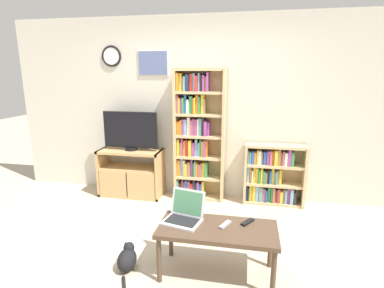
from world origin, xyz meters
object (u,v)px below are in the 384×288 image
object	(u,v)px
cat	(127,259)
television	(130,131)
coffee_table	(217,233)
laptop	(184,214)
remote_far_from_laptop	(248,222)
remote_near_laptop	(225,225)
bookshelf_tall	(196,136)
bookshelf_short	(271,175)
tv_stand	(131,173)

from	to	relation	value
cat	television	bearing A→B (deg)	105.61
coffee_table	laptop	bearing A→B (deg)	166.58
remote_far_from_laptop	remote_near_laptop	bearing A→B (deg)	-121.74
television	bookshelf_tall	world-z (taller)	bookshelf_tall
television	bookshelf_tall	size ratio (longest dim) A/B	0.43
remote_near_laptop	cat	size ratio (longest dim) A/B	0.33
television	remote_near_laptop	size ratio (longest dim) A/B	4.94
bookshelf_tall	coffee_table	world-z (taller)	bookshelf_tall
bookshelf_short	remote_near_laptop	bearing A→B (deg)	-107.07
television	bookshelf_short	xyz separation A→B (m)	(2.04, 0.10, -0.58)
bookshelf_tall	cat	distance (m)	2.01
tv_stand	coffee_table	distance (m)	2.17
laptop	remote_near_laptop	xyz separation A→B (m)	(0.38, -0.03, -0.06)
bookshelf_tall	coffee_table	distance (m)	1.85
remote_far_from_laptop	laptop	bearing A→B (deg)	-140.72
remote_far_from_laptop	cat	world-z (taller)	remote_far_from_laptop
bookshelf_tall	remote_far_from_laptop	xyz separation A→B (m)	(0.76, -1.58, -0.45)
remote_near_laptop	cat	xyz separation A→B (m)	(-0.90, -0.13, -0.38)
bookshelf_tall	cat	world-z (taller)	bookshelf_tall
bookshelf_short	remote_near_laptop	distance (m)	1.74
bookshelf_tall	coffee_table	bearing A→B (deg)	-73.70
television	bookshelf_tall	distance (m)	0.97
remote_near_laptop	remote_far_from_laptop	xyz separation A→B (m)	(0.20, 0.09, 0.00)
tv_stand	remote_far_from_laptop	xyz separation A→B (m)	(1.74, -1.46, 0.13)
bookshelf_short	remote_near_laptop	xyz separation A→B (m)	(-0.51, -1.67, 0.07)
coffee_table	remote_near_laptop	bearing A→B (deg)	32.81
television	remote_near_laptop	distance (m)	2.25
television	cat	world-z (taller)	television
coffee_table	laptop	world-z (taller)	laptop
tv_stand	laptop	world-z (taller)	laptop
bookshelf_short	tv_stand	bearing A→B (deg)	-176.82
bookshelf_short	laptop	xyz separation A→B (m)	(-0.89, -1.63, 0.13)
bookshelf_tall	remote_near_laptop	world-z (taller)	bookshelf_tall
remote_near_laptop	television	bearing A→B (deg)	-20.51
television	cat	distance (m)	2.02
laptop	cat	world-z (taller)	laptop
bookshelf_short	remote_far_from_laptop	world-z (taller)	bookshelf_short
bookshelf_short	coffee_table	bearing A→B (deg)	-108.64
television	cat	xyz separation A→B (m)	(0.62, -1.70, -0.88)
tv_stand	bookshelf_short	xyz separation A→B (m)	(2.05, 0.11, 0.06)
laptop	cat	distance (m)	0.70
television	remote_far_from_laptop	xyz separation A→B (m)	(1.72, -1.48, -0.51)
laptop	cat	xyz separation A→B (m)	(-0.52, -0.17, -0.43)
remote_far_from_laptop	cat	bearing A→B (deg)	-134.82
television	coffee_table	xyz separation A→B (m)	(1.46, -1.61, -0.57)
coffee_table	television	bearing A→B (deg)	132.17
coffee_table	laptop	distance (m)	0.35
bookshelf_tall	bookshelf_short	xyz separation A→B (m)	(1.08, -0.00, -0.52)
coffee_table	bookshelf_short	bearing A→B (deg)	71.36
laptop	bookshelf_short	bearing A→B (deg)	74.44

